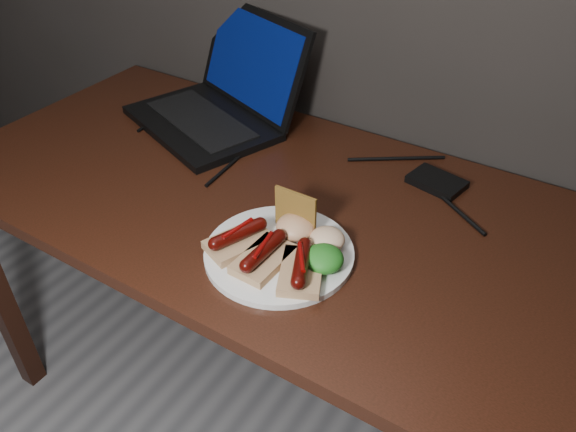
# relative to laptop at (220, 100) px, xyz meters

# --- Properties ---
(desk) EXTENTS (1.40, 0.70, 0.75)m
(desk) POSITION_rel_laptop_xyz_m (0.26, -0.21, -0.14)
(desk) COLOR #37150D
(desk) RESTS_ON ground
(laptop) EXTENTS (0.47, 0.44, 0.25)m
(laptop) POSITION_rel_laptop_xyz_m (0.00, 0.00, 0.00)
(laptop) COLOR black
(laptop) RESTS_ON desk
(hard_drive) EXTENTS (0.12, 0.10, 0.02)m
(hard_drive) POSITION_rel_laptop_xyz_m (0.57, 0.01, -0.05)
(hard_drive) COLOR black
(hard_drive) RESTS_ON desk
(desk_cables) EXTENTS (0.86, 0.38, 0.01)m
(desk_cables) POSITION_rel_laptop_xyz_m (0.26, -0.06, -0.05)
(desk_cables) COLOR black
(desk_cables) RESTS_ON desk
(plate) EXTENTS (0.28, 0.28, 0.01)m
(plate) POSITION_rel_laptop_xyz_m (0.41, -0.36, -0.05)
(plate) COLOR silver
(plate) RESTS_ON desk
(bread_sausage_left) EXTENTS (0.11, 0.13, 0.04)m
(bread_sausage_left) POSITION_rel_laptop_xyz_m (0.34, -0.39, -0.03)
(bread_sausage_left) COLOR tan
(bread_sausage_left) RESTS_ON plate
(bread_sausage_center) EXTENTS (0.07, 0.12, 0.04)m
(bread_sausage_center) POSITION_rel_laptop_xyz_m (0.40, -0.40, -0.03)
(bread_sausage_center) COLOR tan
(bread_sausage_center) RESTS_ON plate
(bread_sausage_right) EXTENTS (0.11, 0.13, 0.04)m
(bread_sausage_right) POSITION_rel_laptop_xyz_m (0.47, -0.39, -0.03)
(bread_sausage_right) COLOR tan
(bread_sausage_right) RESTS_ON plate
(crispbread) EXTENTS (0.09, 0.01, 0.08)m
(crispbread) POSITION_rel_laptop_xyz_m (0.40, -0.30, 0.00)
(crispbread) COLOR olive
(crispbread) RESTS_ON plate
(salad_greens) EXTENTS (0.07, 0.07, 0.04)m
(salad_greens) POSITION_rel_laptop_xyz_m (0.50, -0.36, -0.02)
(salad_greens) COLOR #1F5C12
(salad_greens) RESTS_ON plate
(salsa_mound) EXTENTS (0.07, 0.07, 0.04)m
(salsa_mound) POSITION_rel_laptop_xyz_m (0.41, -0.31, -0.02)
(salsa_mound) COLOR #A32610
(salsa_mound) RESTS_ON plate
(coleslaw_mound) EXTENTS (0.06, 0.06, 0.04)m
(coleslaw_mound) POSITION_rel_laptop_xyz_m (0.48, -0.31, -0.02)
(coleslaw_mound) COLOR #EEE8CE
(coleslaw_mound) RESTS_ON plate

